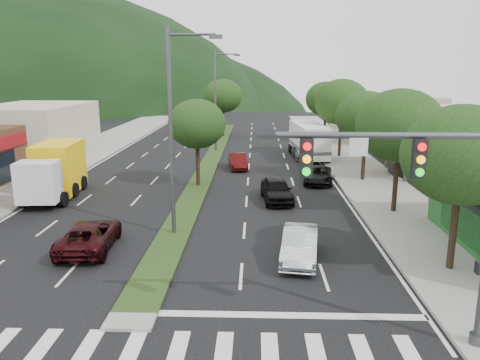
{
  "coord_description": "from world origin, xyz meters",
  "views": [
    {
      "loc": [
        4.03,
        -14.06,
        7.98
      ],
      "look_at": [
        3.22,
        10.47,
        2.25
      ],
      "focal_mm": 35.0,
      "sensor_mm": 36.0,
      "label": 1
    }
  ],
  "objects_px": {
    "traffic_signal": "(438,196)",
    "tree_r_a": "(462,155)",
    "streetlight_near": "(175,123)",
    "motorhome": "(308,140)",
    "sedan_silver": "(300,244)",
    "car_queue_b": "(302,152)",
    "tree_r_c": "(366,117)",
    "streetlight_mid": "(217,96)",
    "tree_med_near": "(197,124)",
    "tree_r_e": "(326,99)",
    "car_queue_a": "(277,190)",
    "car_queue_c": "(238,161)",
    "tree_r_b": "(400,126)",
    "tree_med_far": "(223,96)",
    "tree_r_d": "(342,102)",
    "car_queue_d": "(318,175)",
    "box_truck": "(55,172)",
    "suv_maroon": "(90,235)"
  },
  "relations": [
    {
      "from": "tree_med_far",
      "to": "car_queue_b",
      "type": "bearing_deg",
      "value": -60.18
    },
    {
      "from": "tree_r_c",
      "to": "tree_med_far",
      "type": "distance_m",
      "value": 26.83
    },
    {
      "from": "tree_r_a",
      "to": "car_queue_d",
      "type": "bearing_deg",
      "value": 102.42
    },
    {
      "from": "sedan_silver",
      "to": "car_queue_d",
      "type": "height_order",
      "value": "sedan_silver"
    },
    {
      "from": "traffic_signal",
      "to": "car_queue_b",
      "type": "height_order",
      "value": "traffic_signal"
    },
    {
      "from": "tree_med_near",
      "to": "motorhome",
      "type": "distance_m",
      "value": 14.87
    },
    {
      "from": "streetlight_mid",
      "to": "car_queue_c",
      "type": "height_order",
      "value": "streetlight_mid"
    },
    {
      "from": "traffic_signal",
      "to": "streetlight_mid",
      "type": "bearing_deg",
      "value": 104.33
    },
    {
      "from": "tree_r_a",
      "to": "suv_maroon",
      "type": "height_order",
      "value": "tree_r_a"
    },
    {
      "from": "tree_med_near",
      "to": "streetlight_near",
      "type": "relative_size",
      "value": 0.6
    },
    {
      "from": "tree_med_near",
      "to": "car_queue_c",
      "type": "bearing_deg",
      "value": 67.9
    },
    {
      "from": "tree_r_b",
      "to": "motorhome",
      "type": "height_order",
      "value": "tree_r_b"
    },
    {
      "from": "tree_med_near",
      "to": "car_queue_a",
      "type": "distance_m",
      "value": 7.47
    },
    {
      "from": "tree_med_far",
      "to": "motorhome",
      "type": "height_order",
      "value": "tree_med_far"
    },
    {
      "from": "traffic_signal",
      "to": "car_queue_b",
      "type": "relative_size",
      "value": 1.7
    },
    {
      "from": "streetlight_near",
      "to": "sedan_silver",
      "type": "height_order",
      "value": "streetlight_near"
    },
    {
      "from": "streetlight_mid",
      "to": "car_queue_b",
      "type": "bearing_deg",
      "value": -23.97
    },
    {
      "from": "traffic_signal",
      "to": "car_queue_c",
      "type": "bearing_deg",
      "value": 103.98
    },
    {
      "from": "traffic_signal",
      "to": "tree_r_b",
      "type": "xyz_separation_m",
      "value": [
        2.97,
        13.54,
        0.39
      ]
    },
    {
      "from": "car_queue_b",
      "to": "car_queue_d",
      "type": "xyz_separation_m",
      "value": [
        0.23,
        -10.0,
        0.01
      ]
    },
    {
      "from": "car_queue_d",
      "to": "box_truck",
      "type": "relative_size",
      "value": 0.61
    },
    {
      "from": "tree_r_c",
      "to": "motorhome",
      "type": "height_order",
      "value": "tree_r_c"
    },
    {
      "from": "car_queue_a",
      "to": "tree_r_e",
      "type": "bearing_deg",
      "value": 69.7
    },
    {
      "from": "tree_r_e",
      "to": "suv_maroon",
      "type": "bearing_deg",
      "value": -114.49
    },
    {
      "from": "suv_maroon",
      "to": "tree_r_b",
      "type": "bearing_deg",
      "value": -162.49
    },
    {
      "from": "traffic_signal",
      "to": "streetlight_mid",
      "type": "distance_m",
      "value": 35.66
    },
    {
      "from": "traffic_signal",
      "to": "tree_r_a",
      "type": "height_order",
      "value": "traffic_signal"
    },
    {
      "from": "tree_r_c",
      "to": "car_queue_b",
      "type": "xyz_separation_m",
      "value": [
        -3.61,
        9.36,
        -4.15
      ]
    },
    {
      "from": "tree_med_far",
      "to": "car_queue_c",
      "type": "bearing_deg",
      "value": -82.51
    },
    {
      "from": "tree_r_c",
      "to": "car_queue_b",
      "type": "relative_size",
      "value": 1.57
    },
    {
      "from": "tree_r_a",
      "to": "car_queue_a",
      "type": "distance_m",
      "value": 12.95
    },
    {
      "from": "tree_r_e",
      "to": "streetlight_near",
      "type": "bearing_deg",
      "value": -110.23
    },
    {
      "from": "car_queue_b",
      "to": "box_truck",
      "type": "bearing_deg",
      "value": -143.66
    },
    {
      "from": "tree_r_b",
      "to": "car_queue_d",
      "type": "relative_size",
      "value": 1.6
    },
    {
      "from": "tree_r_a",
      "to": "sedan_silver",
      "type": "distance_m",
      "value": 7.36
    },
    {
      "from": "tree_med_near",
      "to": "sedan_silver",
      "type": "xyz_separation_m",
      "value": [
        5.99,
        -12.99,
        -3.74
      ]
    },
    {
      "from": "streetlight_near",
      "to": "motorhome",
      "type": "relative_size",
      "value": 1.18
    },
    {
      "from": "tree_r_a",
      "to": "sedan_silver",
      "type": "height_order",
      "value": "tree_r_a"
    },
    {
      "from": "tree_r_a",
      "to": "motorhome",
      "type": "xyz_separation_m",
      "value": [
        -3.0,
        25.52,
        -3.13
      ]
    },
    {
      "from": "car_queue_b",
      "to": "sedan_silver",
      "type": "bearing_deg",
      "value": -98.81
    },
    {
      "from": "streetlight_mid",
      "to": "traffic_signal",
      "type": "bearing_deg",
      "value": -75.67
    },
    {
      "from": "tree_r_c",
      "to": "tree_r_d",
      "type": "distance_m",
      "value": 10.01
    },
    {
      "from": "tree_med_far",
      "to": "car_queue_d",
      "type": "relative_size",
      "value": 1.6
    },
    {
      "from": "traffic_signal",
      "to": "tree_r_a",
      "type": "bearing_deg",
      "value": 61.8
    },
    {
      "from": "tree_med_near",
      "to": "streetlight_near",
      "type": "bearing_deg",
      "value": -88.82
    },
    {
      "from": "traffic_signal",
      "to": "tree_r_c",
      "type": "distance_m",
      "value": 21.74
    },
    {
      "from": "box_truck",
      "to": "car_queue_a",
      "type": "bearing_deg",
      "value": 171.84
    },
    {
      "from": "tree_r_a",
      "to": "car_queue_a",
      "type": "xyz_separation_m",
      "value": [
        -6.62,
        10.36,
        -4.08
      ]
    },
    {
      "from": "tree_r_b",
      "to": "car_queue_b",
      "type": "relative_size",
      "value": 1.69
    },
    {
      "from": "motorhome",
      "to": "streetlight_near",
      "type": "bearing_deg",
      "value": -117.63
    }
  ]
}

